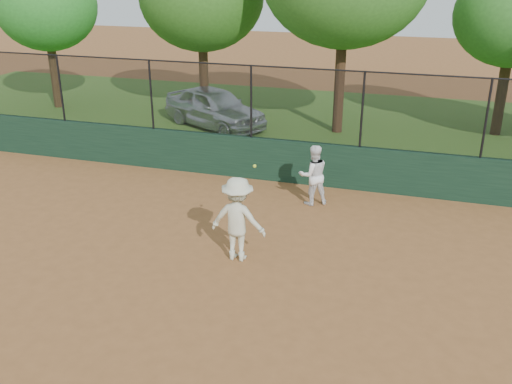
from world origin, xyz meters
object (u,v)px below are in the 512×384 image
(tree_0, at_px, (45,6))
(player_second, at_px, (313,175))
(parked_car, at_px, (214,107))
(player_main, at_px, (238,219))

(tree_0, bearing_deg, player_second, -29.38)
(parked_car, distance_m, tree_0, 8.19)
(parked_car, xyz_separation_m, player_second, (4.94, -5.99, 0.04))
(player_second, bearing_deg, player_main, 46.34)
(parked_car, xyz_separation_m, tree_0, (-7.42, 0.97, 3.34))
(player_second, xyz_separation_m, tree_0, (-12.36, 6.96, 3.30))
(player_main, bearing_deg, tree_0, 138.23)
(player_second, distance_m, tree_0, 14.56)
(parked_car, height_order, player_main, player_main)
(player_second, xyz_separation_m, player_main, (-0.89, -3.29, 0.12))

